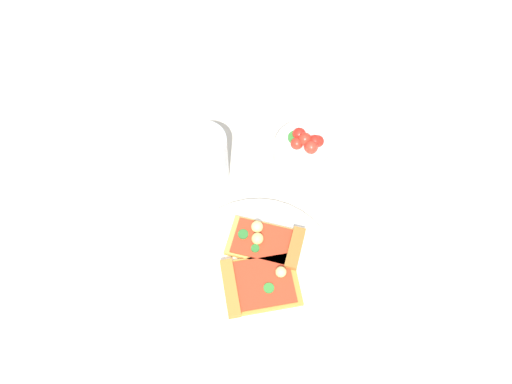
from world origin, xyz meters
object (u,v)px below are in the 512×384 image
Objects in this scene: pizza_slice_near at (256,284)px; salad_bowl at (304,151)px; pizza_slice_far at (270,243)px; plate at (258,271)px; soda_glass at (205,159)px.

salad_bowl is (-0.03, -0.26, 0.01)m from pizza_slice_near.
pizza_slice_near is at bearing 85.31° from pizza_slice_far.
pizza_slice_far is at bearing -101.22° from plate.
salad_bowl is (-0.03, -0.23, 0.02)m from plate.
pizza_slice_far reaches higher than pizza_slice_near.
pizza_slice_far is at bearing 82.89° from salad_bowl.
plate is 0.23m from salad_bowl.
plate is at bearing 129.22° from soda_glass.
salad_bowl reaches higher than pizza_slice_far.
pizza_slice_near reaches higher than plate.
plate is 0.03m from pizza_slice_near.
pizza_slice_far is (-0.01, -0.05, 0.01)m from plate.
salad_bowl reaches higher than pizza_slice_near.
pizza_slice_near is (-0.00, 0.03, 0.01)m from plate.
soda_glass is at bearing -39.21° from pizza_slice_far.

